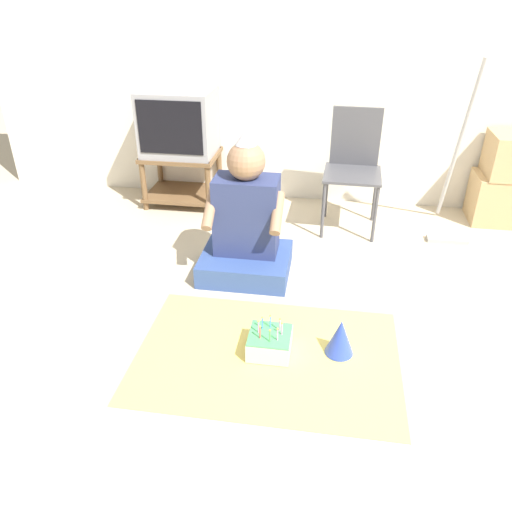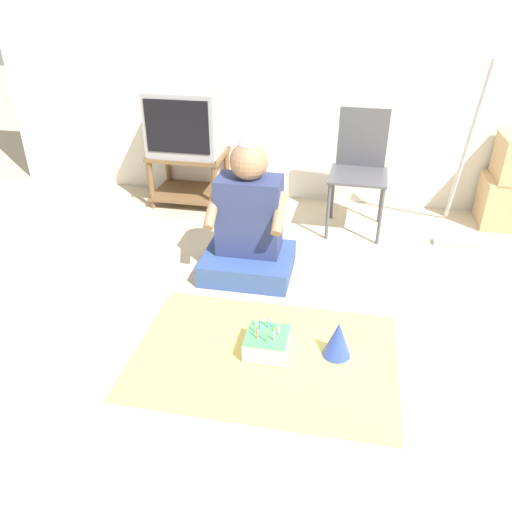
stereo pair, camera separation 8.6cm
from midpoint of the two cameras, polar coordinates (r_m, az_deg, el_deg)
ground_plane at (r=2.49m, az=13.90°, el=-13.76°), size 16.00×16.00×0.00m
wall_back at (r=4.03m, az=14.38°, el=23.05°), size 6.40×0.06×2.55m
tv_stand at (r=4.19m, az=-9.00°, el=9.31°), size 0.59×0.46×0.42m
tv at (r=4.07m, az=-9.46°, el=14.84°), size 0.55×0.45×0.49m
folding_chair at (r=3.72m, az=10.42°, el=10.52°), size 0.41×0.42×0.86m
dust_mop at (r=3.79m, az=21.04°, el=7.44°), size 0.28×0.50×1.25m
person_seated at (r=3.08m, az=-1.93°, el=3.32°), size 0.55×0.48×0.92m
party_cloth at (r=2.56m, az=0.32°, el=-11.24°), size 1.31×0.90×0.01m
birthday_cake at (r=2.54m, az=0.60°, el=-9.87°), size 0.21×0.21×0.18m
party_hat_blue at (r=2.53m, az=8.64°, el=-9.15°), size 0.14×0.14×0.20m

